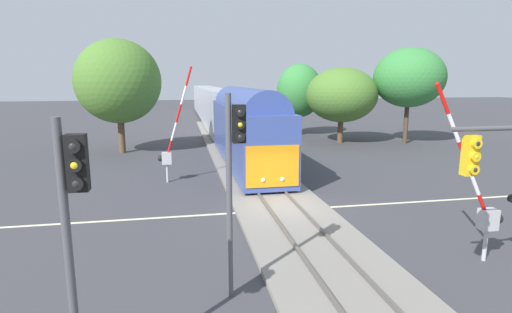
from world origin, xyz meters
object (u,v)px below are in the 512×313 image
object	(u,v)px
commuter_train	(217,107)
traffic_signal_near_left	(73,217)
elm_centre_background	(300,91)
oak_behind_train	(118,82)
crossing_gate_far	(169,147)
maple_right_background	(409,78)
oak_far_right	(342,95)
crossing_gate_near	(483,205)
traffic_signal_median	(234,164)

from	to	relation	value
commuter_train	traffic_signal_near_left	distance (m)	42.82
traffic_signal_near_left	elm_centre_background	size ratio (longest dim) A/B	0.69
traffic_signal_near_left	elm_centre_background	xyz separation A→B (m)	(14.85, 35.22, 1.24)
elm_centre_background	oak_behind_train	bearing A→B (deg)	-155.92
crossing_gate_far	elm_centre_background	size ratio (longest dim) A/B	0.88
maple_right_background	oak_behind_train	xyz separation A→B (m)	(-26.03, -0.20, -0.34)
oak_far_right	elm_centre_background	size ratio (longest dim) A/B	0.93
oak_far_right	elm_centre_background	bearing A→B (deg)	110.79
commuter_train	crossing_gate_far	size ratio (longest dim) A/B	9.53
crossing_gate_near	traffic_signal_near_left	xyz separation A→B (m)	(-11.58, -3.73, 1.65)
traffic_signal_near_left	elm_centre_background	distance (m)	38.25
crossing_gate_far	traffic_signal_near_left	size ratio (longest dim) A/B	1.26
traffic_signal_near_left	maple_right_background	world-z (taller)	maple_right_background
commuter_train	elm_centre_background	distance (m)	11.20
crossing_gate_far	maple_right_background	distance (m)	24.84
maple_right_background	elm_centre_background	xyz separation A→B (m)	(-8.28, 7.74, -1.37)
crossing_gate_far	maple_right_background	xyz separation A→B (m)	(21.90, 10.97, 4.11)
crossing_gate_far	traffic_signal_near_left	distance (m)	16.63
crossing_gate_near	traffic_signal_near_left	distance (m)	12.27
oak_far_right	maple_right_background	bearing A→B (deg)	-15.14
crossing_gate_far	oak_far_right	world-z (taller)	oak_far_right
crossing_gate_near	crossing_gate_far	distance (m)	16.44
oak_far_right	crossing_gate_far	bearing A→B (deg)	-141.71
traffic_signal_near_left	maple_right_background	distance (m)	36.02
oak_behind_train	elm_centre_background	size ratio (longest dim) A/B	1.20
commuter_train	oak_far_right	world-z (taller)	oak_far_right
commuter_train	traffic_signal_median	size ratio (longest dim) A/B	11.43
crossing_gate_near	maple_right_background	size ratio (longest dim) A/B	0.66
crossing_gate_near	traffic_signal_near_left	bearing A→B (deg)	-162.13
traffic_signal_median	elm_centre_background	world-z (taller)	elm_centre_background
traffic_signal_near_left	commuter_train	bearing A→B (deg)	81.34
crossing_gate_near	crossing_gate_far	xyz separation A→B (m)	(-10.35, 12.78, 0.16)
traffic_signal_near_left	traffic_signal_median	world-z (taller)	traffic_signal_median
oak_behind_train	maple_right_background	bearing A→B (deg)	0.44
traffic_signal_near_left	oak_behind_train	bearing A→B (deg)	96.08
crossing_gate_far	oak_behind_train	xyz separation A→B (m)	(-4.13, 10.78, 3.76)
commuter_train	crossing_gate_far	distance (m)	26.33
commuter_train	crossing_gate_far	xyz separation A→B (m)	(-5.21, -25.81, -0.62)
traffic_signal_median	elm_centre_background	bearing A→B (deg)	70.20
maple_right_background	traffic_signal_near_left	bearing A→B (deg)	-130.08
commuter_train	oak_behind_train	world-z (taller)	oak_behind_train
crossing_gate_near	crossing_gate_far	size ratio (longest dim) A/B	0.87
crossing_gate_far	elm_centre_background	distance (m)	23.30
traffic_signal_median	traffic_signal_near_left	bearing A→B (deg)	-136.71
commuter_train	oak_far_right	xyz separation A→B (m)	(10.73, -13.22, 1.86)
traffic_signal_near_left	crossing_gate_near	bearing A→B (deg)	17.87
traffic_signal_near_left	traffic_signal_median	xyz separation A→B (m)	(3.28, 3.09, 0.18)
commuter_train	crossing_gate_near	world-z (taller)	crossing_gate_near
commuter_train	crossing_gate_near	distance (m)	38.93
traffic_signal_median	oak_far_right	size ratio (longest dim) A/B	0.79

